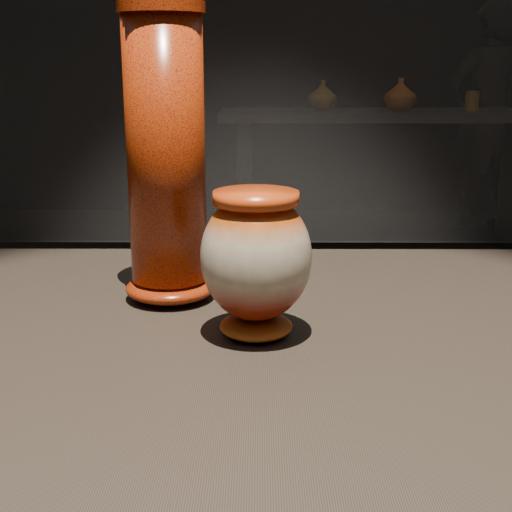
{
  "coord_description": "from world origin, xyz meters",
  "views": [
    {
      "loc": [
        -0.12,
        -0.75,
        1.21
      ],
      "look_at": [
        -0.12,
        0.02,
        1.0
      ],
      "focal_mm": 50.0,
      "sensor_mm": 36.0,
      "label": 1
    }
  ],
  "objects_px": {
    "back_shelf": "(383,154)",
    "tall_vase": "(166,163)",
    "visitor": "(486,117)",
    "main_vase": "(256,259)"
  },
  "relations": [
    {
      "from": "back_shelf",
      "to": "visitor",
      "type": "xyz_separation_m",
      "value": [
        0.84,
        0.73,
        0.17
      ]
    },
    {
      "from": "main_vase",
      "to": "visitor",
      "type": "bearing_deg",
      "value": 69.77
    },
    {
      "from": "tall_vase",
      "to": "back_shelf",
      "type": "relative_size",
      "value": 0.19
    },
    {
      "from": "main_vase",
      "to": "visitor",
      "type": "xyz_separation_m",
      "value": [
        1.6,
        4.34,
        -0.19
      ]
    },
    {
      "from": "tall_vase",
      "to": "back_shelf",
      "type": "xyz_separation_m",
      "value": [
        0.88,
        3.48,
        -0.45
      ]
    },
    {
      "from": "main_vase",
      "to": "back_shelf",
      "type": "xyz_separation_m",
      "value": [
        0.76,
        3.61,
        -0.36
      ]
    },
    {
      "from": "back_shelf",
      "to": "tall_vase",
      "type": "bearing_deg",
      "value": -104.15
    },
    {
      "from": "tall_vase",
      "to": "visitor",
      "type": "distance_m",
      "value": 4.55
    },
    {
      "from": "main_vase",
      "to": "back_shelf",
      "type": "relative_size",
      "value": 0.08
    },
    {
      "from": "tall_vase",
      "to": "visitor",
      "type": "bearing_deg",
      "value": 67.84
    }
  ]
}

